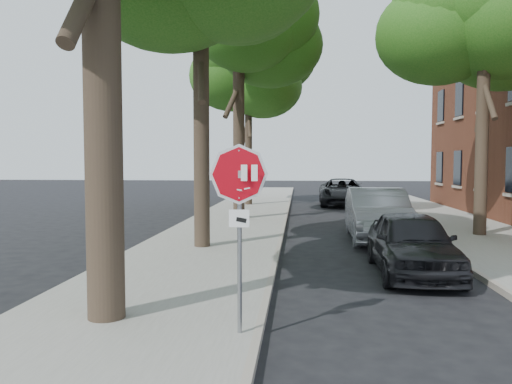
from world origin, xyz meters
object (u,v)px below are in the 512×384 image
(stop_sign, at_px, (239,202))
(tree_far, at_px, (248,77))
(car_a, at_px, (412,243))
(tree_mid_b, at_px, (238,29))
(tree_right, at_px, (483,14))
(car_d, at_px, (342,192))
(car_b, at_px, (377,214))

(stop_sign, distance_m, tree_far, 21.88)
(tree_far, relative_size, car_a, 2.27)
(tree_mid_b, distance_m, tree_far, 7.04)
(stop_sign, distance_m, tree_right, 13.23)
(tree_mid_b, height_order, car_d, tree_mid_b)
(tree_mid_b, height_order, tree_right, tree_mid_b)
(car_d, bearing_deg, tree_right, -72.85)
(tree_right, bearing_deg, stop_sign, -123.38)
(tree_far, distance_m, car_d, 8.41)
(tree_mid_b, xyz_separation_m, tree_right, (8.40, -4.01, -0.78))
(car_a, xyz_separation_m, car_d, (0.00, 17.60, 0.07))
(car_b, bearing_deg, stop_sign, -108.12)
(tree_right, bearing_deg, tree_far, 128.34)
(car_a, distance_m, car_d, 17.60)
(stop_sign, xyz_separation_m, car_b, (3.30, 9.31, -1.13))
(stop_sign, bearing_deg, tree_right, 56.62)
(car_a, bearing_deg, tree_mid_b, 118.66)
(tree_far, height_order, tree_right, same)
(tree_mid_b, xyz_separation_m, car_d, (5.02, 7.92, -7.23))
(tree_far, xyz_separation_m, car_a, (5.32, -16.68, -6.51))
(tree_mid_b, xyz_separation_m, car_b, (5.02, -4.84, -7.17))
(tree_far, bearing_deg, car_a, -72.30)
(car_d, bearing_deg, car_b, -88.67)
(tree_right, relative_size, car_a, 2.27)
(tree_right, xyz_separation_m, car_a, (-3.38, -5.68, -6.51))
(tree_far, bearing_deg, tree_mid_b, -87.56)
(tree_right, relative_size, car_d, 1.68)
(tree_right, height_order, car_d, tree_right)
(car_d, bearing_deg, stop_sign, -97.17)
(tree_right, bearing_deg, tree_mid_b, 154.48)
(car_b, bearing_deg, tree_far, 115.63)
(tree_far, bearing_deg, stop_sign, -84.54)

